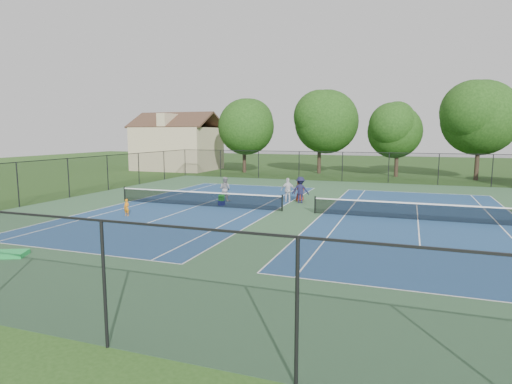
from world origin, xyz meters
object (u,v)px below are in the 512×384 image
(clapboard_house, at_px, (178,147))
(bystander_b, at_px, (300,190))
(child_player, at_px, (127,208))
(bystander_c, at_px, (300,190))
(tree_back_b, at_px, (320,119))
(instructor, at_px, (225,189))
(bystander_a, at_px, (288,190))
(ball_crate, at_px, (222,203))
(ball_hopper, at_px, (222,198))
(tree_back_c, at_px, (398,128))
(tree_back_a, at_px, (244,124))
(tree_back_d, at_px, (480,114))

(clapboard_house, height_order, bystander_b, clapboard_house)
(bystander_b, bearing_deg, child_player, 38.70)
(bystander_c, bearing_deg, tree_back_b, -115.33)
(instructor, distance_m, bystander_a, 4.57)
(bystander_b, height_order, ball_crate, bystander_b)
(tree_back_b, bearing_deg, ball_hopper, -93.56)
(child_player, bearing_deg, ball_hopper, 58.41)
(bystander_b, xyz_separation_m, ball_hopper, (-4.82, -2.82, -0.40))
(clapboard_house, xyz_separation_m, ball_crate, (17.43, -24.29, -2.93))
(instructor, bearing_deg, ball_crate, 112.12)
(tree_back_b, height_order, bystander_a, tree_back_b)
(tree_back_b, bearing_deg, bystander_b, -81.78)
(tree_back_c, distance_m, bystander_c, 22.05)
(bystander_a, xyz_separation_m, ball_hopper, (-3.89, -2.92, -0.33))
(instructor, distance_m, bystander_b, 5.46)
(tree_back_a, relative_size, clapboard_house, 0.85)
(bystander_a, relative_size, ball_crate, 4.51)
(bystander_b, bearing_deg, tree_back_b, -86.58)
(child_player, distance_m, instructor, 7.84)
(bystander_b, bearing_deg, instructor, 6.10)
(tree_back_d, xyz_separation_m, instructor, (-19.11, -21.50, -5.94))
(tree_back_d, xyz_separation_m, bystander_b, (-13.75, -20.46, -5.89))
(instructor, distance_m, ball_crate, 2.00)
(tree_back_d, relative_size, bystander_c, 6.33)
(bystander_a, xyz_separation_m, bystander_b, (0.93, -0.09, 0.07))
(clapboard_house, bearing_deg, bystander_b, -43.98)
(ball_hopper, bearing_deg, tree_back_b, 86.44)
(clapboard_house, bearing_deg, child_player, -65.26)
(tree_back_a, height_order, tree_back_d, tree_back_d)
(bystander_a, bearing_deg, child_player, 33.12)
(tree_back_b, bearing_deg, bystander_c, -82.13)
(tree_back_d, relative_size, instructor, 5.86)
(tree_back_a, distance_m, tree_back_d, 26.01)
(tree_back_b, xyz_separation_m, bystander_b, (3.25, -22.46, -5.66))
(tree_back_a, bearing_deg, clapboard_house, 174.29)
(tree_back_d, xyz_separation_m, ball_crate, (-18.57, -23.29, -6.66))
(bystander_a, distance_m, ball_crate, 4.91)
(bystander_b, bearing_deg, tree_back_c, -109.81)
(child_player, bearing_deg, bystander_c, 50.59)
(tree_back_a, xyz_separation_m, clapboard_house, (-10.00, 1.00, -2.95))
(tree_back_d, relative_size, ball_crate, 26.93)
(tree_back_d, bearing_deg, ball_crate, -128.58)
(tree_back_b, height_order, instructor, tree_back_b)
(child_player, distance_m, bystander_b, 11.86)
(ball_hopper, bearing_deg, bystander_c, 38.10)
(tree_back_a, xyz_separation_m, tree_back_c, (18.00, 1.00, -0.56))
(tree_back_b, bearing_deg, child_player, -99.91)
(instructor, relative_size, bystander_a, 1.02)
(tree_back_c, xyz_separation_m, bystander_b, (-5.75, -21.46, -4.55))
(clapboard_house, height_order, ball_crate, clapboard_house)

